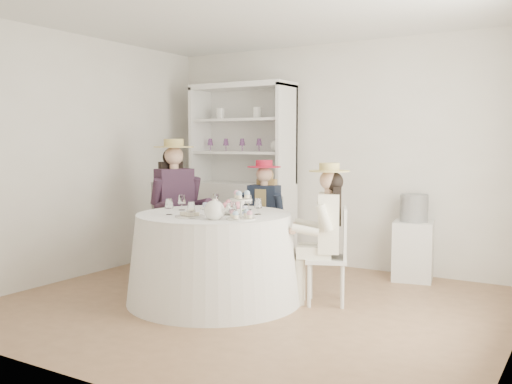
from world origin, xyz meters
The scene contains 22 objects.
ground centered at (0.00, 0.00, 0.00)m, with size 4.50×4.50×0.00m, color brown.
ceiling centered at (0.00, 0.00, 2.70)m, with size 4.50×4.50×0.00m, color white.
wall_back centered at (0.00, 2.00, 1.35)m, with size 4.50×4.50×0.00m, color silver.
wall_front centered at (0.00, -2.00, 1.35)m, with size 4.50×4.50×0.00m, color silver.
wall_left centered at (-2.25, 0.00, 1.35)m, with size 4.50×4.50×0.00m, color silver.
tea_table centered at (-0.38, -0.05, 0.42)m, with size 1.66×1.66×0.84m.
hutch centered at (-1.16, 1.70, 0.80)m, with size 1.44×0.78×2.25m.
side_table centered at (1.02, 1.75, 0.32)m, with size 0.42×0.42×0.65m, color silver.
hatbox centered at (1.02, 1.75, 0.80)m, with size 0.30×0.30×0.30m, color black.
guest_left centered at (-1.28, 0.49, 0.87)m, with size 0.65×0.59×1.55m.
guest_mid centered at (-0.46, 1.01, 0.74)m, with size 0.49×0.50×1.32m.
guest_right centered at (0.58, 0.40, 0.75)m, with size 0.55×0.50×1.32m.
spare_chair centered at (-0.72, 0.86, 0.46)m, with size 0.40×0.40×0.86m.
teacup_a centered at (-0.60, 0.14, 0.87)m, with size 0.08×0.08×0.06m, color white.
teacup_b centered at (-0.34, 0.22, 0.87)m, with size 0.07×0.07×0.06m, color white.
teacup_c centered at (-0.12, 0.06, 0.88)m, with size 0.09×0.09×0.07m, color white.
flower_bowl centered at (-0.16, -0.04, 0.87)m, with size 0.22×0.22×0.05m, color white.
flower_arrangement centered at (-0.16, -0.04, 0.92)m, with size 0.17×0.17×0.06m.
table_teapot centered at (-0.12, -0.41, 0.92)m, with size 0.25×0.18×0.19m.
sandwich_plate centered at (-0.40, -0.38, 0.86)m, with size 0.27×0.27×0.06m.
cupcake_stand centered at (0.08, -0.28, 0.93)m, with size 0.26×0.26×0.25m.
stemware_set centered at (-0.38, -0.05, 0.92)m, with size 0.90×0.90×0.15m.
Camera 1 is at (2.74, -4.43, 1.51)m, focal length 40.00 mm.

